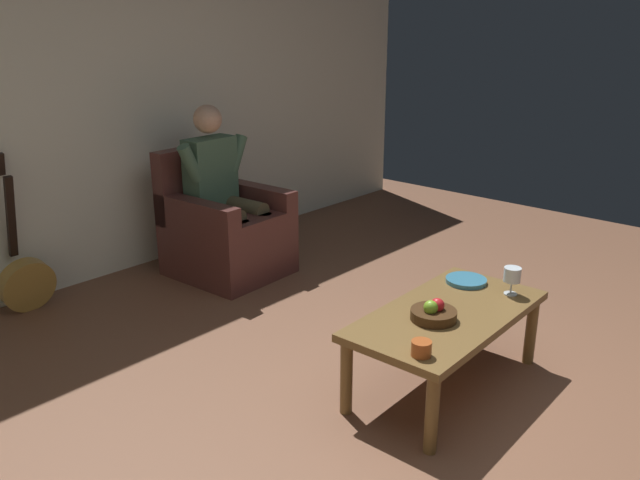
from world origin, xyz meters
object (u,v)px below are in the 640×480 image
at_px(fruit_bowl, 434,313).
at_px(guitar, 26,278).
at_px(wine_glass_near, 512,276).
at_px(person_seated, 222,186).
at_px(candle_jar, 421,348).
at_px(coffee_table, 447,322).
at_px(decorative_dish, 466,280).
at_px(armchair, 224,231).

bearing_deg(fruit_bowl, guitar, -71.04).
distance_m(guitar, wine_glass_near, 3.01).
bearing_deg(wine_glass_near, person_seated, -87.36).
bearing_deg(guitar, person_seated, 161.18).
distance_m(wine_glass_near, candle_jar, 0.88).
xyz_separation_m(person_seated, fruit_bowl, (0.43, 2.07, -0.20)).
bearing_deg(wine_glass_near, guitar, -62.20).
bearing_deg(candle_jar, coffee_table, -162.49).
distance_m(guitar, decorative_dish, 2.77).
bearing_deg(coffee_table, person_seated, -98.33).
relative_size(wine_glass_near, fruit_bowl, 0.67).
xyz_separation_m(person_seated, guitar, (1.29, -0.44, -0.44)).
relative_size(armchair, wine_glass_near, 6.11).
relative_size(armchair, coffee_table, 0.80).
height_order(armchair, decorative_dish, armchair).
xyz_separation_m(coffee_table, decorative_dish, (-0.39, -0.12, 0.07)).
distance_m(coffee_table, decorative_dish, 0.42).
bearing_deg(person_seated, coffee_table, 78.75).
bearing_deg(fruit_bowl, coffee_table, 178.07).
relative_size(guitar, candle_jar, 11.43).
height_order(person_seated, candle_jar, person_seated).
relative_size(coffee_table, guitar, 1.12).
distance_m(coffee_table, wine_glass_near, 0.46).
relative_size(person_seated, coffee_table, 1.08).
relative_size(person_seated, decorative_dish, 5.52).
distance_m(guitar, candle_jar, 2.72).
bearing_deg(person_seated, candle_jar, 67.95).
relative_size(guitar, wine_glass_near, 6.80).
bearing_deg(decorative_dish, fruit_bowl, 12.76).
height_order(fruit_bowl, decorative_dish, fruit_bowl).
xyz_separation_m(decorative_dish, candle_jar, (0.86, 0.27, 0.02)).
bearing_deg(person_seated, armchair, 90.00).
relative_size(coffee_table, wine_glass_near, 7.60).
distance_m(armchair, decorative_dish, 1.95).
relative_size(guitar, fruit_bowl, 4.56).
distance_m(person_seated, candle_jar, 2.36).
height_order(wine_glass_near, candle_jar, wine_glass_near).
bearing_deg(coffee_table, wine_glass_near, 161.68).
distance_m(person_seated, guitar, 1.44).
xyz_separation_m(armchair, decorative_dish, (-0.09, 1.95, 0.11)).
xyz_separation_m(guitar, wine_glass_near, (-1.40, 2.65, 0.30)).
height_order(coffee_table, guitar, guitar).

